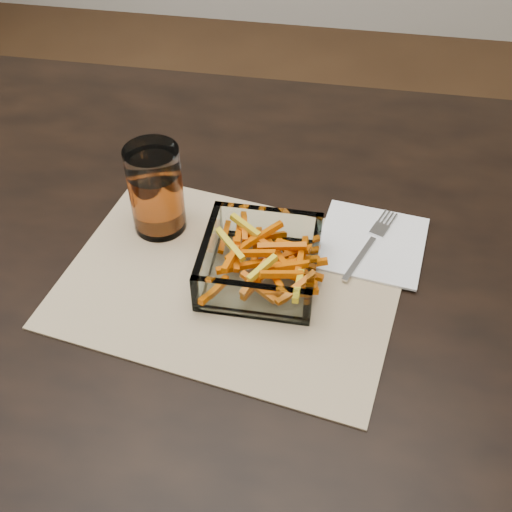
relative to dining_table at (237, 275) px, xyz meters
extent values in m
plane|color=#331E0F|center=(0.00, 0.00, -0.66)|extent=(4.50, 4.50, 0.00)
cube|color=black|center=(0.00, 0.00, 0.07)|extent=(1.60, 0.90, 0.03)
cube|color=tan|center=(0.01, -0.09, 0.09)|extent=(0.50, 0.40, 0.00)
cube|color=white|center=(0.05, -0.08, 0.10)|extent=(0.15, 0.15, 0.01)
cube|color=white|center=(0.05, -0.01, 0.12)|extent=(0.15, 0.01, 0.06)
cube|color=white|center=(0.05, -0.15, 0.12)|extent=(0.15, 0.01, 0.06)
cube|color=white|center=(-0.02, -0.08, 0.12)|extent=(0.01, 0.15, 0.06)
cube|color=white|center=(0.12, -0.08, 0.12)|extent=(0.01, 0.15, 0.06)
cylinder|color=white|center=(-0.11, 0.00, 0.16)|extent=(0.08, 0.08, 0.14)
cylinder|color=#A44717|center=(-0.11, 0.00, 0.14)|extent=(0.07, 0.07, 0.09)
cube|color=white|center=(0.20, 0.01, 0.09)|extent=(0.17, 0.17, 0.00)
cube|color=silver|center=(0.18, -0.03, 0.10)|extent=(0.04, 0.09, 0.00)
cube|color=silver|center=(0.21, 0.04, 0.10)|extent=(0.03, 0.03, 0.00)
cube|color=silver|center=(0.21, 0.07, 0.10)|extent=(0.01, 0.03, 0.00)
cube|color=silver|center=(0.22, 0.07, 0.10)|extent=(0.01, 0.03, 0.00)
cube|color=silver|center=(0.22, 0.06, 0.10)|extent=(0.01, 0.03, 0.00)
cube|color=silver|center=(0.23, 0.06, 0.10)|extent=(0.01, 0.03, 0.00)
camera|label=1|loc=(0.14, -0.67, 0.74)|focal=45.00mm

